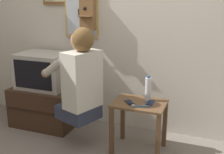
# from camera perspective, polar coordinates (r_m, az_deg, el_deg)

# --- Properties ---
(wall_back) EXTENTS (6.80, 0.05, 2.55)m
(wall_back) POSITION_cam_1_polar(r_m,az_deg,el_deg) (3.19, 1.54, 11.81)
(wall_back) COLOR beige
(wall_back) RESTS_ON ground_plane
(side_table) EXTENTS (0.51, 0.39, 0.52)m
(side_table) POSITION_cam_1_polar(r_m,az_deg,el_deg) (2.80, 5.57, -7.45)
(side_table) COLOR brown
(side_table) RESTS_ON ground_plane
(person) EXTENTS (0.62, 0.52, 0.93)m
(person) POSITION_cam_1_polar(r_m,az_deg,el_deg) (2.75, -6.48, -0.15)
(person) COLOR #2D3347
(person) RESTS_ON ground_plane
(tv_stand) EXTENTS (0.76, 0.53, 0.47)m
(tv_stand) POSITION_cam_1_polar(r_m,az_deg,el_deg) (3.52, -13.24, -5.68)
(tv_stand) COLOR #382316
(tv_stand) RESTS_ON ground_plane
(television) EXTENTS (0.59, 0.44, 0.41)m
(television) POSITION_cam_1_polar(r_m,az_deg,el_deg) (3.40, -13.69, 1.31)
(television) COLOR #ADA89E
(television) RESTS_ON tv_stand
(wall_phone_antique) EXTENTS (0.21, 0.19, 0.84)m
(wall_phone_antique) POSITION_cam_1_polar(r_m,az_deg,el_deg) (3.24, -4.93, 13.27)
(wall_phone_antique) COLOR brown
(wall_mirror) EXTENTS (0.41, 0.03, 0.68)m
(wall_mirror) POSITION_cam_1_polar(r_m,az_deg,el_deg) (3.32, -6.26, 13.82)
(wall_mirror) COLOR tan
(cell_phone_held) EXTENTS (0.13, 0.13, 0.01)m
(cell_phone_held) POSITION_cam_1_polar(r_m,az_deg,el_deg) (2.73, 3.58, -5.16)
(cell_phone_held) COLOR black
(cell_phone_held) RESTS_ON side_table
(cell_phone_spare) EXTENTS (0.06, 0.13, 0.01)m
(cell_phone_spare) POSITION_cam_1_polar(r_m,az_deg,el_deg) (2.75, 7.79, -5.15)
(cell_phone_spare) COLOR navy
(cell_phone_spare) RESTS_ON side_table
(water_bottle) EXTENTS (0.06, 0.06, 0.25)m
(water_bottle) POSITION_cam_1_polar(r_m,az_deg,el_deg) (2.78, 7.36, -2.40)
(water_bottle) COLOR silver
(water_bottle) RESTS_ON side_table
(toothbrush) EXTENTS (0.16, 0.07, 0.02)m
(toothbrush) POSITION_cam_1_polar(r_m,az_deg,el_deg) (2.65, 5.54, -5.91)
(toothbrush) COLOR #338CD8
(toothbrush) RESTS_ON side_table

